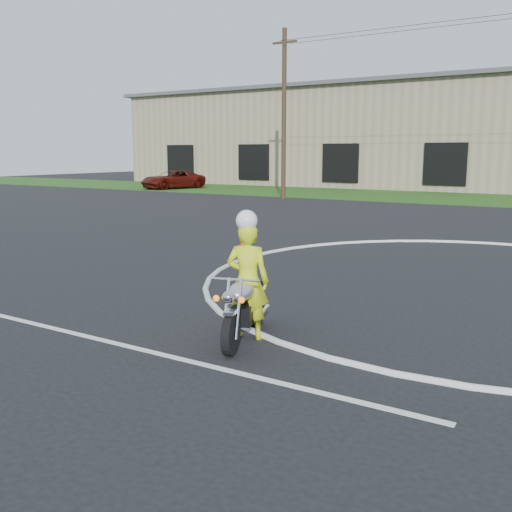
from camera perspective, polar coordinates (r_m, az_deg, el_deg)
The scene contains 5 objects.
ground at distance 10.42m, azimuth 18.82°, elevation -5.92°, with size 120.00×120.00×0.00m, color black.
primary_motorcycle at distance 8.62m, azimuth -1.24°, elevation -5.13°, with size 0.85×1.97×1.07m.
rider_primary_grp at distance 8.63m, azimuth -0.85°, elevation -2.12°, with size 0.75×0.61×1.98m.
pickup_grp at distance 45.58m, azimuth -8.33°, elevation 7.57°, with size 3.78×5.59×1.42m.
warehouse at distance 53.73m, azimuth 10.01°, elevation 11.60°, with size 41.00×17.00×8.30m.
Camera 1 is at (2.15, -9.80, 2.81)m, focal length 40.00 mm.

